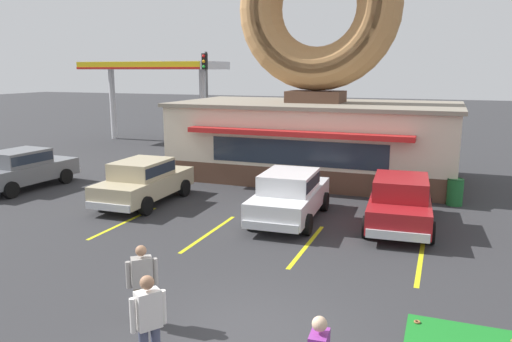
{
  "coord_description": "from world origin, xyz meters",
  "views": [
    {
      "loc": [
        3.12,
        -7.76,
        4.78
      ],
      "look_at": [
        -1.73,
        5.0,
        2.0
      ],
      "focal_mm": 35.0,
      "sensor_mm": 36.0,
      "label": 1
    }
  ],
  "objects": [
    {
      "name": "parking_stripe_centre",
      "position": [
        2.78,
        5.0,
        0.0
      ],
      "size": [
        0.12,
        3.6,
        0.01
      ],
      "primitive_type": "cube",
      "color": "yellow",
      "rests_on": "ground"
    },
    {
      "name": "gas_station_canopy",
      "position": [
        -15.18,
        21.41,
        4.86
      ],
      "size": [
        9.0,
        4.46,
        5.3
      ],
      "color": "silver",
      "rests_on": "ground"
    },
    {
      "name": "car_white",
      "position": [
        -1.39,
        7.16,
        0.87
      ],
      "size": [
        2.12,
        4.63,
        1.6
      ],
      "color": "silver",
      "rests_on": "ground"
    },
    {
      "name": "car_red",
      "position": [
        2.0,
        7.64,
        0.87
      ],
      "size": [
        2.19,
        4.66,
        1.6
      ],
      "color": "maroon",
      "rests_on": "ground"
    },
    {
      "name": "parking_stripe_left",
      "position": [
        -3.22,
        5.0,
        0.0
      ],
      "size": [
        0.12,
        3.6,
        0.01
      ],
      "primitive_type": "cube",
      "color": "yellow",
      "rests_on": "ground"
    },
    {
      "name": "pedestrian_hooded_kid",
      "position": [
        -0.98,
        -1.68,
        0.94
      ],
      "size": [
        0.41,
        0.51,
        1.69
      ],
      "color": "#474C66",
      "rests_on": "ground"
    },
    {
      "name": "ground_plane",
      "position": [
        0.0,
        0.0,
        0.0
      ],
      "size": [
        160.0,
        160.0,
        0.0
      ],
      "primitive_type": "plane",
      "color": "#2D2D30"
    },
    {
      "name": "car_grey",
      "position": [
        -12.85,
        7.44,
        0.87
      ],
      "size": [
        2.2,
        4.66,
        1.6
      ],
      "color": "slate",
      "rests_on": "ground"
    },
    {
      "name": "traffic_light_pole",
      "position": [
        -10.06,
        18.71,
        3.71
      ],
      "size": [
        0.28,
        0.47,
        5.8
      ],
      "color": "#595B60",
      "rests_on": "ground"
    },
    {
      "name": "pedestrian_blue_sweater_man",
      "position": [
        -2.01,
        -0.3,
        0.87
      ],
      "size": [
        0.48,
        0.43,
        1.58
      ],
      "color": "#7F7056",
      "rests_on": "ground"
    },
    {
      "name": "donut_shop_building",
      "position": [
        -2.31,
        13.94,
        3.74
      ],
      "size": [
        12.3,
        6.75,
        10.96
      ],
      "color": "brown",
      "rests_on": "ground"
    },
    {
      "name": "trash_bin",
      "position": [
        3.63,
        10.97,
        0.5
      ],
      "size": [
        0.57,
        0.57,
        0.97
      ],
      "color": "#1E662D",
      "rests_on": "ground"
    },
    {
      "name": "parking_stripe_mid_left",
      "position": [
        -0.22,
        5.0,
        0.0
      ],
      "size": [
        0.12,
        3.6,
        0.01
      ],
      "primitive_type": "cube",
      "color": "yellow",
      "rests_on": "ground"
    },
    {
      "name": "parking_stripe_far_left",
      "position": [
        -6.22,
        5.0,
        0.0
      ],
      "size": [
        0.12,
        3.6,
        0.01
      ],
      "primitive_type": "cube",
      "color": "yellow",
      "rests_on": "ground"
    },
    {
      "name": "mini_donut_mid_centre",
      "position": [
        2.89,
        1.52,
        0.05
      ],
      "size": [
        0.13,
        0.13,
        0.04
      ],
      "primitive_type": "torus",
      "color": "brown",
      "rests_on": "putting_mat"
    },
    {
      "name": "car_champagne",
      "position": [
        -6.94,
        7.26,
        0.87
      ],
      "size": [
        2.05,
        4.59,
        1.6
      ],
      "color": "#BCAD89",
      "rests_on": "ground"
    }
  ]
}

